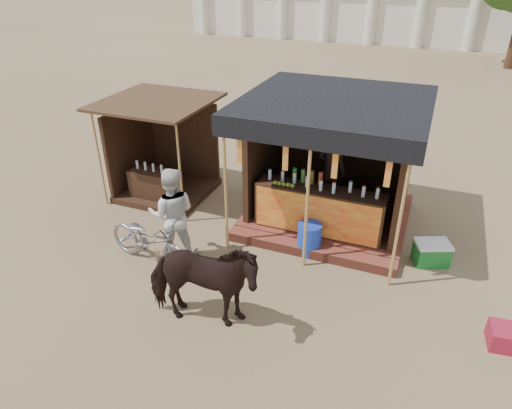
% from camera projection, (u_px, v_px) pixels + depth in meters
% --- Properties ---
extents(ground, '(120.00, 120.00, 0.00)m').
position_uv_depth(ground, '(221.00, 302.00, 7.82)').
color(ground, '#846B4C').
rests_on(ground, ground).
extents(main_stall, '(3.60, 3.61, 2.78)m').
position_uv_depth(main_stall, '(330.00, 179.00, 9.73)').
color(main_stall, brown).
rests_on(main_stall, ground).
extents(secondary_stall, '(2.40, 2.40, 2.38)m').
position_uv_depth(secondary_stall, '(160.00, 160.00, 11.08)').
color(secondary_stall, '#392014').
rests_on(secondary_stall, ground).
extents(cow, '(2.00, 1.20, 1.58)m').
position_uv_depth(cow, '(202.00, 284.00, 7.01)').
color(cow, black).
rests_on(cow, ground).
extents(motorbike, '(2.10, 1.09, 1.05)m').
position_uv_depth(motorbike, '(149.00, 240.00, 8.56)').
color(motorbike, gray).
rests_on(motorbike, ground).
extents(bystander, '(1.12, 1.02, 1.86)m').
position_uv_depth(bystander, '(172.00, 214.00, 8.61)').
color(bystander, beige).
rests_on(bystander, ground).
extents(blue_barrel, '(0.52, 0.52, 0.65)m').
position_uv_depth(blue_barrel, '(309.00, 239.00, 8.98)').
color(blue_barrel, '#193CBD').
rests_on(blue_barrel, ground).
extents(red_crate, '(0.45, 0.49, 0.33)m').
position_uv_depth(red_crate, '(503.00, 337.00, 6.90)').
color(red_crate, maroon).
rests_on(red_crate, ground).
extents(cooler, '(0.76, 0.65, 0.46)m').
position_uv_depth(cooler, '(431.00, 253.00, 8.72)').
color(cooler, '#19742A').
rests_on(cooler, ground).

